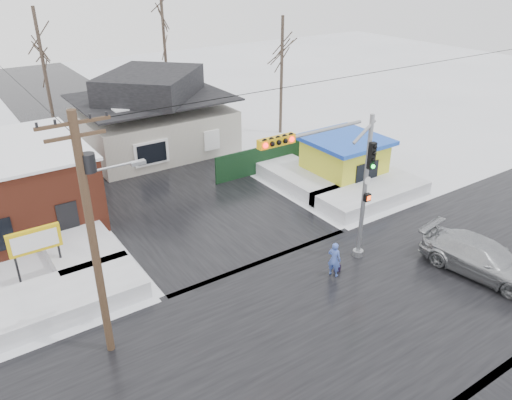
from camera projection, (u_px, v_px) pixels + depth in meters
ground at (338, 320)px, 19.73m from camera, size 120.00×120.00×0.00m
road_ns at (338, 320)px, 19.72m from camera, size 10.00×120.00×0.02m
road_ew at (338, 320)px, 19.72m from camera, size 120.00×10.00×0.02m
snowbank_nw at (56, 300)px, 20.22m from camera, size 7.00×3.00×0.80m
snowbank_ne at (371, 193)px, 29.28m from camera, size 7.00×3.00×0.80m
snowbank_nside_w at (71, 235)px, 24.94m from camera, size 3.00×8.00×0.80m
snowbank_nside_e at (292, 173)px, 31.98m from camera, size 3.00×8.00×0.80m
traffic_signal at (341, 177)px, 21.15m from camera, size 6.05×0.68×7.00m
utility_pole at (93, 227)px, 16.08m from camera, size 3.15×0.44×9.00m
marquee_sign at (35, 242)px, 21.40m from camera, size 2.20×0.21×2.55m
house at (153, 115)px, 35.91m from camera, size 10.40×8.40×5.76m
kiosk at (344, 159)px, 31.28m from camera, size 4.60×4.60×2.88m
fence at (268, 158)px, 33.00m from camera, size 8.00×0.12×1.80m
tree_far_left at (39, 38)px, 33.50m from camera, size 3.00×3.00×10.00m
tree_far_mid at (161, 3)px, 39.31m from camera, size 3.00×3.00×12.00m
tree_far_right at (282, 41)px, 37.45m from camera, size 3.00×3.00×9.00m
pedestrian at (334, 260)px, 22.13m from camera, size 0.61×0.72×1.67m
car at (482, 258)px, 22.31m from camera, size 3.08×5.76×1.59m
shopping_bag at (337, 268)px, 22.69m from camera, size 0.30×0.21×0.35m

